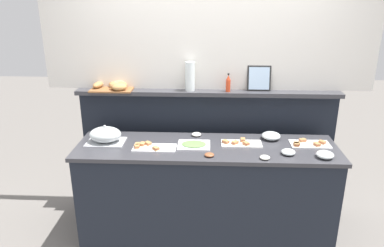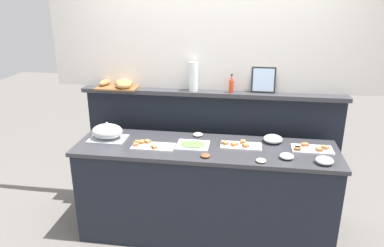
% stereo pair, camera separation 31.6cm
% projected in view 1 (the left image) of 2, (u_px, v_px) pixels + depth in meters
% --- Properties ---
extents(ground_plane, '(12.00, 12.00, 0.00)m').
position_uv_depth(ground_plane, '(206.00, 199.00, 4.15)').
color(ground_plane, slate).
extents(buffet_counter, '(2.32, 0.63, 0.91)m').
position_uv_depth(buffet_counter, '(206.00, 191.00, 3.43)').
color(buffet_counter, black).
rests_on(buffet_counter, ground_plane).
extents(back_ledge_unit, '(2.54, 0.22, 1.30)m').
position_uv_depth(back_ledge_unit, '(207.00, 147.00, 3.82)').
color(back_ledge_unit, black).
rests_on(back_ledge_unit, ground_plane).
extents(upper_wall_panel, '(3.14, 0.08, 1.30)m').
position_uv_depth(upper_wall_panel, '(209.00, 20.00, 3.41)').
color(upper_wall_panel, white).
rests_on(upper_wall_panel, back_ledge_unit).
extents(sandwich_platter_side, '(0.38, 0.18, 0.04)m').
position_uv_depth(sandwich_platter_side, '(151.00, 147.00, 3.23)').
color(sandwich_platter_side, white).
rests_on(sandwich_platter_side, buffet_counter).
extents(sandwich_platter_rear, '(0.36, 0.17, 0.04)m').
position_uv_depth(sandwich_platter_rear, '(240.00, 143.00, 3.31)').
color(sandwich_platter_rear, white).
rests_on(sandwich_platter_rear, buffet_counter).
extents(sandwich_platter_front, '(0.35, 0.19, 0.04)m').
position_uv_depth(sandwich_platter_front, '(309.00, 144.00, 3.30)').
color(sandwich_platter_front, white).
rests_on(sandwich_platter_front, buffet_counter).
extents(cold_cuts_platter, '(0.29, 0.23, 0.02)m').
position_uv_depth(cold_cuts_platter, '(194.00, 145.00, 3.29)').
color(cold_cuts_platter, white).
rests_on(cold_cuts_platter, buffet_counter).
extents(serving_cloche, '(0.34, 0.24, 0.17)m').
position_uv_depth(serving_cloche, '(105.00, 135.00, 3.32)').
color(serving_cloche, '#B7BABF').
rests_on(serving_cloche, buffet_counter).
extents(glass_bowl_large, '(0.12, 0.12, 0.05)m').
position_uv_depth(glass_bowl_large, '(288.00, 152.00, 3.10)').
color(glass_bowl_large, silver).
rests_on(glass_bowl_large, buffet_counter).
extents(glass_bowl_medium, '(0.17, 0.17, 0.07)m').
position_uv_depth(glass_bowl_medium, '(271.00, 136.00, 3.42)').
color(glass_bowl_medium, silver).
rests_on(glass_bowl_medium, buffet_counter).
extents(glass_bowl_small, '(0.14, 0.14, 0.06)m').
position_uv_depth(glass_bowl_small, '(325.00, 155.00, 3.04)').
color(glass_bowl_small, silver).
rests_on(glass_bowl_small, buffet_counter).
extents(condiment_bowl_teal, '(0.08, 0.08, 0.03)m').
position_uv_depth(condiment_bowl_teal, '(265.00, 157.00, 3.02)').
color(condiment_bowl_teal, silver).
rests_on(condiment_bowl_teal, buffet_counter).
extents(condiment_bowl_cream, '(0.09, 0.09, 0.03)m').
position_uv_depth(condiment_bowl_cream, '(196.00, 134.00, 3.50)').
color(condiment_bowl_cream, silver).
rests_on(condiment_bowl_cream, buffet_counter).
extents(condiment_bowl_red, '(0.08, 0.08, 0.03)m').
position_uv_depth(condiment_bowl_red, '(209.00, 155.00, 3.07)').
color(condiment_bowl_red, brown).
rests_on(condiment_bowl_red, buffet_counter).
extents(hot_sauce_bottle, '(0.04, 0.04, 0.18)m').
position_uv_depth(hot_sauce_bottle, '(228.00, 84.00, 3.49)').
color(hot_sauce_bottle, red).
rests_on(hot_sauce_bottle, back_ledge_unit).
extents(bread_basket, '(0.40, 0.30, 0.08)m').
position_uv_depth(bread_basket, '(115.00, 86.00, 3.57)').
color(bread_basket, brown).
rests_on(bread_basket, back_ledge_unit).
extents(framed_picture, '(0.22, 0.06, 0.24)m').
position_uv_depth(framed_picture, '(259.00, 78.00, 3.51)').
color(framed_picture, black).
rests_on(framed_picture, back_ledge_unit).
extents(water_carafe, '(0.09, 0.09, 0.28)m').
position_uv_depth(water_carafe, '(190.00, 76.00, 3.50)').
color(water_carafe, silver).
rests_on(water_carafe, back_ledge_unit).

